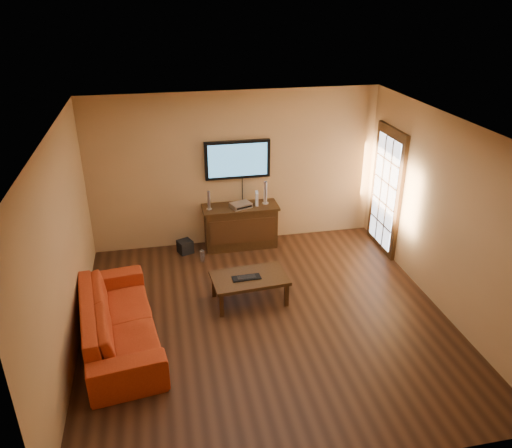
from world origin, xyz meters
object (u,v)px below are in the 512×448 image
object	(u,v)px
speaker_right	(265,194)
television	(238,160)
keyboard	(246,278)
media_console	(241,226)
sofa	(118,313)
av_receiver	(241,205)
speaker_left	(209,201)
coffee_table	(249,280)
bottle	(202,256)
subwoofer	(185,247)
game_console	(257,198)

from	to	relation	value
speaker_right	television	bearing A→B (deg)	159.05
keyboard	media_console	bearing A→B (deg)	82.74
sofa	av_receiver	world-z (taller)	sofa
television	speaker_left	world-z (taller)	television
coffee_table	sofa	distance (m)	1.91
media_console	bottle	distance (m)	0.90
speaker_right	subwoofer	distance (m)	1.67
media_console	game_console	world-z (taller)	game_console
speaker_left	game_console	distance (m)	0.84
speaker_left	subwoofer	bearing A→B (deg)	-175.22
television	coffee_table	xyz separation A→B (m)	(-0.18, -1.96, -1.18)
av_receiver	subwoofer	size ratio (longest dim) A/B	1.49
bottle	keyboard	bearing A→B (deg)	-69.35
media_console	coffee_table	size ratio (longest dim) A/B	1.17
media_console	sofa	size ratio (longest dim) A/B	0.58
coffee_table	subwoofer	bearing A→B (deg)	115.82
coffee_table	bottle	xyz separation A→B (m)	(-0.56, 1.32, -0.26)
television	speaker_left	distance (m)	0.86
sofa	media_console	bearing A→B (deg)	-48.60
speaker_right	av_receiver	bearing A→B (deg)	-170.39
sofa	speaker_left	xyz separation A→B (m)	(1.46, 2.30, 0.48)
coffee_table	television	bearing A→B (deg)	84.84
television	coffee_table	world-z (taller)	television
television	speaker_right	size ratio (longest dim) A/B	2.76
sofa	game_console	xyz separation A→B (m)	(2.29, 2.34, 0.44)
game_console	media_console	bearing A→B (deg)	-167.27
television	subwoofer	size ratio (longest dim) A/B	4.95
media_console	game_console	size ratio (longest dim) A/B	5.63
game_console	subwoofer	distance (m)	1.50
coffee_table	sofa	world-z (taller)	sofa
speaker_left	bottle	xyz separation A→B (m)	(-0.20, -0.41, -0.81)
media_console	speaker_left	world-z (taller)	speaker_left
av_receiver	keyboard	size ratio (longest dim) A/B	0.81
subwoofer	bottle	xyz separation A→B (m)	(0.26, -0.37, -0.01)
speaker_left	speaker_right	distance (m)	0.99
television	speaker_right	bearing A→B (deg)	-20.95
television	game_console	bearing A→B (deg)	-32.87
coffee_table	av_receiver	distance (m)	1.77
coffee_table	keyboard	xyz separation A→B (m)	(-0.05, -0.03, 0.06)
coffee_table	game_console	bearing A→B (deg)	75.02
television	subwoofer	xyz separation A→B (m)	(-0.99, -0.27, -1.43)
sofa	coffee_table	bearing A→B (deg)	-80.37
media_console	keyboard	xyz separation A→B (m)	(-0.23, -1.78, 0.04)
subwoofer	speaker_left	bearing A→B (deg)	-17.58
game_console	bottle	world-z (taller)	game_console
sofa	speaker_left	distance (m)	2.76
coffee_table	subwoofer	size ratio (longest dim) A/B	4.93
av_receiver	game_console	size ratio (longest dim) A/B	1.45
television	game_console	world-z (taller)	television
speaker_right	av_receiver	world-z (taller)	speaker_right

